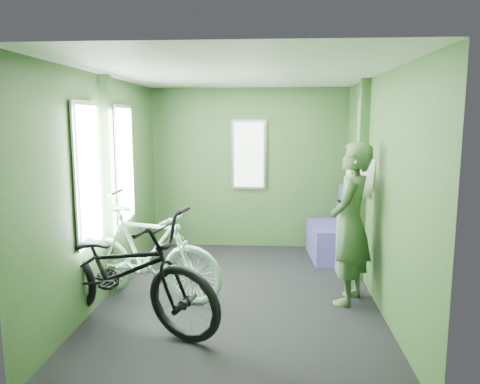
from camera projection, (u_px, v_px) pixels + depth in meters
The scene contains 6 objects.
room at pixel (236, 161), 4.79m from camera, with size 4.00×4.02×2.31m.
bicycle_black at pixel (122, 327), 4.22m from camera, with size 0.72×2.06×1.08m, color black.
bicycle_mint at pixel (148, 300), 4.85m from camera, with size 0.47×1.66×1.00m, color #A0E1B9.
passenger at pixel (351, 224), 4.68m from camera, with size 0.60×0.75×1.63m.
waste_box at pixel (349, 239), 5.60m from camera, with size 0.26×0.36×0.88m, color gray.
bench_seat at pixel (332, 237), 6.28m from camera, with size 0.57×0.95×0.96m.
Camera 1 is at (0.33, -4.73, 1.85)m, focal length 35.00 mm.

